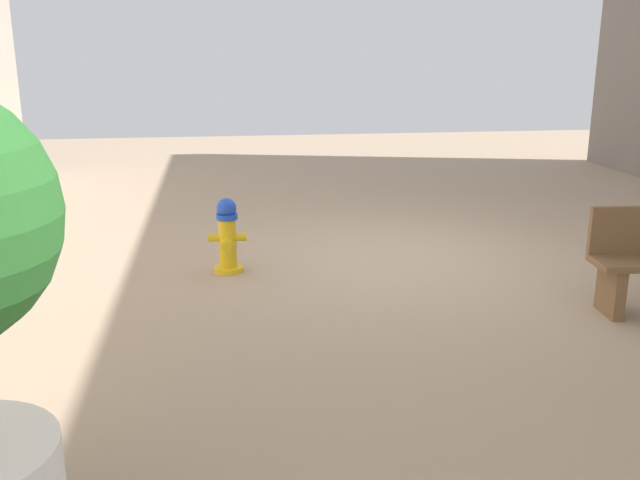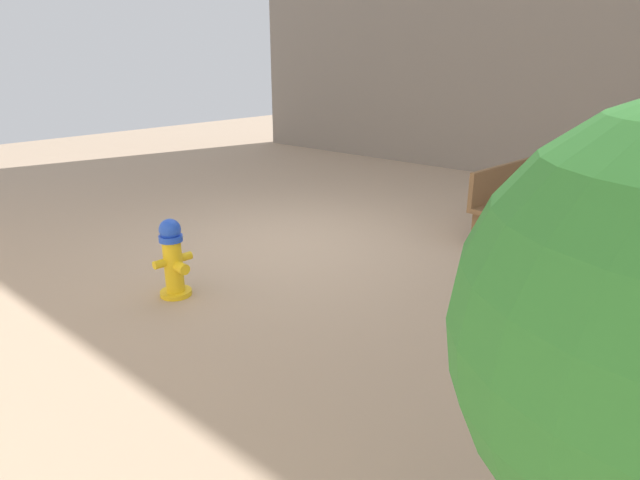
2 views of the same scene
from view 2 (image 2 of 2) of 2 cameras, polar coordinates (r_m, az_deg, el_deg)
name	(u,v)px [view 2 (image 2 of 2)]	position (r m, az deg, el deg)	size (l,w,h in m)	color
ground_plane	(300,242)	(6.87, -2.12, -0.24)	(23.40, 23.40, 0.00)	tan
fire_hydrant	(173,258)	(5.41, -15.53, -1.91)	(0.41, 0.38, 0.80)	gold
bench_near	(511,200)	(7.42, 19.83, 4.09)	(1.68, 0.59, 0.95)	brown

